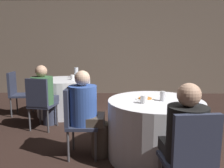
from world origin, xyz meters
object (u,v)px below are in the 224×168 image
(table_near, at_px, (155,128))
(person_black_shirt, at_px, (183,142))
(person_green_jacket, at_px, (44,96))
(pizza_plate_near, at_px, (145,99))
(chair_near_south, at_px, (191,155))
(chair_near_west, at_px, (76,116))
(soda_can_silver, at_px, (163,96))
(chair_far_west, at_px, (17,90))
(person_blue_shirt, at_px, (88,113))
(table_far, at_px, (64,97))
(bottle_far, at_px, (76,73))
(chair_far_south, at_px, (40,100))
(soda_can_blue, at_px, (196,98))

(table_near, relative_size, person_black_shirt, 1.08)
(person_green_jacket, xyz_separation_m, pizza_plate_near, (1.63, -0.97, 0.18))
(person_green_jacket, bearing_deg, chair_near_south, -36.83)
(chair_near_west, xyz_separation_m, pizza_plate_near, (0.89, 0.06, 0.22))
(person_green_jacket, relative_size, soda_can_silver, 9.15)
(chair_far_west, distance_m, person_blue_shirt, 2.46)
(table_near, distance_m, chair_near_south, 1.03)
(table_far, distance_m, bottle_far, 0.61)
(chair_far_south, bearing_deg, soda_can_silver, -15.30)
(soda_can_silver, bearing_deg, chair_far_south, 154.16)
(table_near, xyz_separation_m, chair_far_west, (-2.58, 1.74, 0.16))
(table_far, bearing_deg, bottle_far, 51.44)
(chair_far_west, xyz_separation_m, soda_can_blue, (3.04, -1.87, 0.28))
(soda_can_blue, bearing_deg, person_black_shirt, -116.44)
(table_near, distance_m, soda_can_blue, 0.64)
(person_green_jacket, distance_m, bottle_far, 1.19)
(chair_near_south, height_order, chair_near_west, same)
(table_far, height_order, chair_near_south, chair_near_south)
(chair_near_west, relative_size, chair_far_west, 1.00)
(table_near, distance_m, person_green_jacket, 2.05)
(chair_near_south, bearing_deg, table_near, 90.00)
(chair_near_west, relative_size, soda_can_blue, 7.45)
(table_near, bearing_deg, person_blue_shirt, -179.61)
(pizza_plate_near, bearing_deg, chair_near_south, -77.26)
(chair_near_south, relative_size, pizza_plate_near, 3.64)
(chair_far_west, height_order, soda_can_silver, chair_far_west)
(person_black_shirt, bearing_deg, person_green_jacket, 128.20)
(soda_can_silver, bearing_deg, pizza_plate_near, 156.46)
(table_near, height_order, soda_can_silver, soda_can_silver)
(bottle_far, bearing_deg, soda_can_silver, -55.70)
(pizza_plate_near, bearing_deg, chair_far_south, 153.88)
(chair_near_south, relative_size, chair_far_west, 1.00)
(table_far, xyz_separation_m, chair_far_west, (-0.97, -0.09, 0.16))
(person_blue_shirt, distance_m, person_black_shirt, 1.28)
(pizza_plate_near, bearing_deg, soda_can_silver, -23.54)
(soda_can_blue, bearing_deg, pizza_plate_near, 162.21)
(chair_near_south, relative_size, soda_can_silver, 7.45)
(soda_can_silver, bearing_deg, soda_can_blue, -14.47)
(chair_near_west, bearing_deg, person_green_jacket, -144.71)
(table_far, bearing_deg, person_blue_shirt, -67.74)
(chair_far_west, relative_size, person_blue_shirt, 0.81)
(pizza_plate_near, bearing_deg, person_green_jacket, 149.28)
(pizza_plate_near, distance_m, soda_can_silver, 0.23)
(person_black_shirt, bearing_deg, chair_near_south, -90.00)
(chair_far_west, height_order, chair_far_south, same)
(soda_can_silver, bearing_deg, table_far, 132.17)
(chair_near_west, xyz_separation_m, soda_can_blue, (1.47, -0.12, 0.28))
(person_blue_shirt, bearing_deg, person_black_shirt, 48.15)
(chair_near_south, bearing_deg, soda_can_blue, 62.45)
(table_far, bearing_deg, chair_near_west, -72.15)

